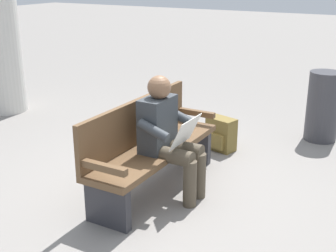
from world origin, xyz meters
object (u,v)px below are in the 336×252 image
at_px(person_seated, 168,134).
at_px(backpack, 221,134).
at_px(trash_bin, 323,106).
at_px(bench_near, 150,145).

relative_size(person_seated, backpack, 2.92).
bearing_deg(trash_bin, backpack, -45.46).
relative_size(bench_near, person_seated, 1.53).
bearing_deg(person_seated, bench_near, -101.03).
relative_size(backpack, trash_bin, 0.45).
xyz_separation_m(bench_near, person_seated, (0.04, 0.23, 0.17)).
distance_m(backpack, trash_bin, 1.40).
bearing_deg(backpack, trash_bin, 134.54).
xyz_separation_m(person_seated, trash_bin, (-2.29, 0.96, -0.18)).
xyz_separation_m(backpack, trash_bin, (-0.97, 0.98, 0.25)).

